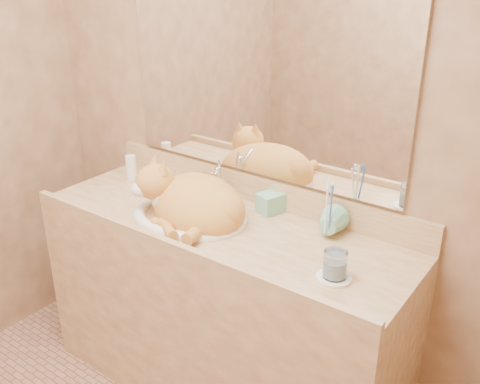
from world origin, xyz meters
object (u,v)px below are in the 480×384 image
Objects in this scene: cat at (191,200)px; water_glass at (335,264)px; soap_dispenser at (261,195)px; toothbrush_cup at (327,229)px; sink_basin at (189,199)px; vanity_counter at (220,311)px.

cat is 0.69m from water_glass.
soap_dispenser is 0.33m from toothbrush_cup.
cat is 4.90× the size of water_glass.
sink_basin is 4.45× the size of toothbrush_cup.
cat is at bearing 13.17° from sink_basin.
cat is at bearing -170.99° from vanity_counter.
soap_dispenser reaches higher than vanity_counter.
toothbrush_cup is (0.42, 0.13, 0.48)m from vanity_counter.
vanity_counter is at bearing 170.61° from water_glass.
vanity_counter is 14.24× the size of toothbrush_cup.
soap_dispenser is at bearing 61.21° from vanity_counter.
sink_basin is at bearing -165.11° from toothbrush_cup.
sink_basin is 5.35× the size of water_glass.
cat reaches higher than water_glass.
vanity_counter is 3.49× the size of cat.
toothbrush_cup is 0.26m from water_glass.
soap_dispenser is 0.54m from water_glass.
cat is at bearing -164.79° from toothbrush_cup.
sink_basin is at bearing 174.07° from water_glass.
toothbrush_cup is at bearing 11.09° from soap_dispenser.
vanity_counter is 0.65m from toothbrush_cup.
cat is (0.01, -0.00, 0.00)m from sink_basin.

